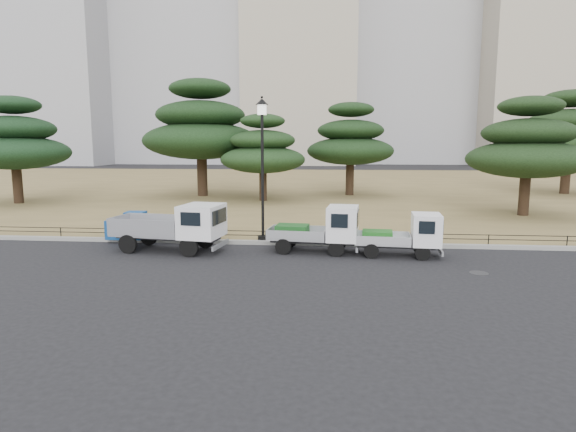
# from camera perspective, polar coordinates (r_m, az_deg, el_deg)

# --- Properties ---
(ground) EXTENTS (220.00, 220.00, 0.00)m
(ground) POSITION_cam_1_polar(r_m,az_deg,el_deg) (17.38, -0.61, -5.22)
(ground) COLOR black
(lawn) EXTENTS (120.00, 56.00, 0.15)m
(lawn) POSITION_cam_1_polar(r_m,az_deg,el_deg) (47.60, 3.20, 3.63)
(lawn) COLOR olive
(lawn) RESTS_ON ground
(curb) EXTENTS (120.00, 0.25, 0.16)m
(curb) POSITION_cam_1_polar(r_m,az_deg,el_deg) (19.89, 0.16, -3.22)
(curb) COLOR gray
(curb) RESTS_ON ground
(truck_large) EXTENTS (4.44, 2.21, 1.86)m
(truck_large) POSITION_cam_1_polar(r_m,az_deg,el_deg) (19.09, -13.28, -1.05)
(truck_large) COLOR black
(truck_large) RESTS_ON ground
(truck_kei_front) EXTENTS (3.52, 1.78, 1.80)m
(truck_kei_front) POSITION_cam_1_polar(r_m,az_deg,el_deg) (18.48, 3.90, -1.57)
(truck_kei_front) COLOR black
(truck_kei_front) RESTS_ON ground
(truck_kei_rear) EXTENTS (3.16, 1.56, 1.60)m
(truck_kei_rear) POSITION_cam_1_polar(r_m,az_deg,el_deg) (18.30, 13.67, -2.20)
(truck_kei_rear) COLOR black
(truck_kei_rear) RESTS_ON ground
(street_lamp) EXTENTS (0.52, 0.52, 5.80)m
(street_lamp) POSITION_cam_1_polar(r_m,az_deg,el_deg) (19.90, -3.07, 8.35)
(street_lamp) COLOR black
(street_lamp) RESTS_ON lawn
(pipe_fence) EXTENTS (38.00, 0.04, 0.40)m
(pipe_fence) POSITION_cam_1_polar(r_m,az_deg,el_deg) (19.96, 0.20, -2.13)
(pipe_fence) COLOR black
(pipe_fence) RESTS_ON lawn
(tarp_pile) EXTENTS (1.78, 1.34, 1.14)m
(tarp_pile) POSITION_cam_1_polar(r_m,az_deg,el_deg) (21.71, -18.16, -1.24)
(tarp_pile) COLOR #12468F
(tarp_pile) RESTS_ON lawn
(manhole) EXTENTS (0.60, 0.60, 0.01)m
(manhole) POSITION_cam_1_polar(r_m,az_deg,el_deg) (16.81, 21.69, -6.29)
(manhole) COLOR #2D2D30
(manhole) RESTS_ON ground
(pine_west_far) EXTENTS (7.07, 7.07, 7.14)m
(pine_west_far) POSITION_cam_1_polar(r_m,az_deg,el_deg) (37.34, -29.71, 7.64)
(pine_west_far) COLOR black
(pine_west_far) RESTS_ON lawn
(pine_west_near) EXTENTS (8.84, 8.84, 8.84)m
(pine_west_near) POSITION_cam_1_polar(r_m,az_deg,el_deg) (37.81, -10.27, 10.09)
(pine_west_near) COLOR black
(pine_west_near) RESTS_ON lawn
(pine_center_left) EXTENTS (5.96, 5.96, 6.06)m
(pine_center_left) POSITION_cam_1_polar(r_m,az_deg,el_deg) (34.02, -3.01, 7.71)
(pine_center_left) COLOR black
(pine_center_left) RESTS_ON lawn
(pine_center_right) EXTENTS (6.76, 6.76, 7.17)m
(pine_center_right) POSITION_cam_1_polar(r_m,az_deg,el_deg) (38.13, 7.41, 8.72)
(pine_center_right) COLOR black
(pine_center_right) RESTS_ON lawn
(pine_east_near) EXTENTS (6.51, 6.51, 6.58)m
(pine_east_near) POSITION_cam_1_polar(r_m,az_deg,el_deg) (29.98, 26.54, 7.29)
(pine_east_near) COLOR black
(pine_east_near) RESTS_ON lawn
(pine_east_far) EXTENTS (8.18, 8.18, 8.22)m
(pine_east_far) POSITION_cam_1_polar(r_m,az_deg,el_deg) (44.82, 30.35, 8.35)
(pine_east_far) COLOR black
(pine_east_far) RESTS_ON lawn
(tower_far_west) EXTENTS (24.00, 20.00, 65.00)m
(tower_far_west) POSITION_cam_1_polar(r_m,az_deg,el_deg) (115.73, -26.27, 21.88)
(tower_far_west) COLOR #A0A0A5
(tower_far_west) RESTS_ON ground
(tower_center_left) EXTENTS (22.00, 20.00, 55.00)m
(tower_center_left) POSITION_cam_1_polar(r_m,az_deg,el_deg) (104.66, 1.60, 21.43)
(tower_center_left) COLOR #AAA08C
(tower_center_left) RESTS_ON ground
(tower_east) EXTENTS (20.00, 18.00, 48.00)m
(tower_east) POSITION_cam_1_polar(r_m,az_deg,el_deg) (107.78, 27.49, 18.23)
(tower_east) COLOR #AAA08C
(tower_east) RESTS_ON ground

